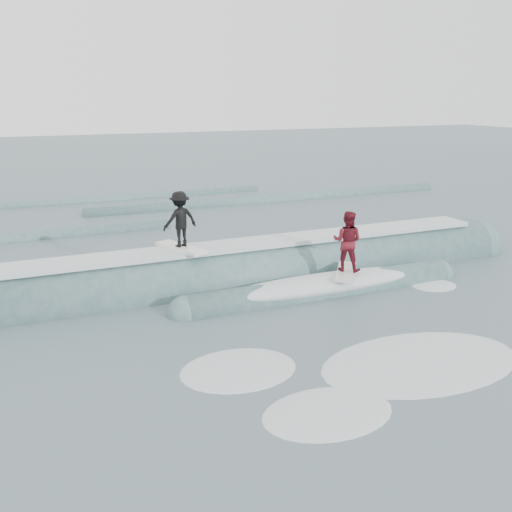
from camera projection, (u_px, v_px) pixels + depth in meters
name	position (u px, v px, depth m)	size (l,w,h in m)	color
ground	(321.00, 338.00, 14.62)	(160.00, 160.00, 0.00)	#3D5659
breaking_wave	(253.00, 280.00, 18.97)	(22.06, 4.02, 2.47)	#375E5C
surfer_black	(180.00, 221.00, 17.70)	(1.25, 2.06, 1.84)	white
surfer_red	(347.00, 244.00, 17.78)	(1.61, 1.95, 2.00)	silver
whitewater	(367.00, 364.00, 13.17)	(10.45, 6.95, 0.10)	white
far_swells	(130.00, 214.00, 29.69)	(40.62, 8.65, 0.80)	#375E5C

